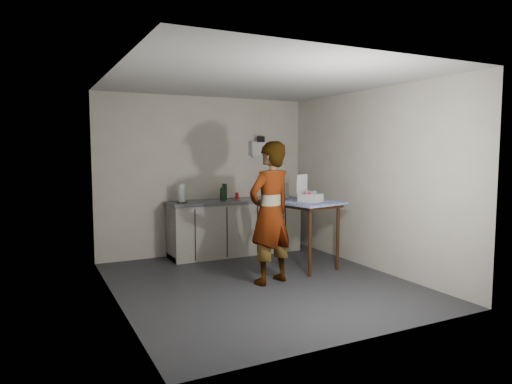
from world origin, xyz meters
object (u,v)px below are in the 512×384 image
dark_bottle (225,192)px  paper_towel (182,194)px  soap_bottle (223,192)px  dish_rack (277,194)px  soda_can (237,196)px  standing_man (270,213)px  side_table (310,210)px  bakery_box (309,196)px  kitchen_counter (235,228)px

dark_bottle → paper_towel: (-0.78, -0.13, 0.01)m
soap_bottle → dish_rack: (1.01, 0.01, -0.08)m
soda_can → standing_man: bearing=-100.3°
soap_bottle → dish_rack: 1.01m
paper_towel → soap_bottle: bearing=2.5°
soda_can → dish_rack: 0.74m
side_table → soap_bottle: soap_bottle is taller
dark_bottle → bakery_box: size_ratio=0.67×
dish_rack → dark_bottle: bearing=174.7°
side_table → dish_rack: 1.41m
standing_man → bakery_box: 0.90m
side_table → soap_bottle: bearing=108.5°
paper_towel → bakery_box: (1.47, -1.34, 0.03)m
kitchen_counter → soap_bottle: 0.66m
standing_man → soap_bottle: 1.72m
soap_bottle → dark_bottle: bearing=53.6°
kitchen_counter → dish_rack: 0.95m
side_table → paper_towel: size_ratio=3.40×
side_table → dish_rack: (0.22, 1.39, 0.10)m
soda_can → paper_towel: paper_towel is taller
standing_man → bakery_box: (0.82, 0.34, 0.16)m
soap_bottle → paper_towel: 0.70m
kitchen_counter → standing_man: size_ratio=1.22×
soda_can → dark_bottle: bearing=161.3°
dish_rack → side_table: bearing=-99.0°
kitchen_counter → side_table: size_ratio=2.26×
kitchen_counter → standing_man: (-0.28, -1.74, 0.49)m
bakery_box → dark_bottle: bearing=88.8°
standing_man → dark_bottle: size_ratio=7.07×
kitchen_counter → dark_bottle: size_ratio=8.61×
paper_towel → dark_bottle: bearing=9.6°
side_table → dark_bottle: dark_bottle is taller
kitchen_counter → soap_bottle: bearing=-174.6°
kitchen_counter → side_table: (0.56, -1.39, 0.44)m
side_table → soda_can: 1.51m
soap_bottle → paper_towel: size_ratio=0.93×
side_table → paper_towel: 2.01m
dish_rack → kitchen_counter: bearing=179.5°
standing_man → dish_rack: bearing=-137.5°
paper_towel → bakery_box: size_ratio=0.75×
kitchen_counter → dish_rack: (0.78, -0.01, 0.54)m
kitchen_counter → dark_bottle: (-0.15, 0.08, 0.61)m
kitchen_counter → bakery_box: bearing=-68.7°
standing_man → dark_bottle: (0.13, 1.82, 0.12)m
side_table → soda_can: size_ratio=8.92×
paper_towel → dish_rack: size_ratio=0.82×
side_table → dark_bottle: bearing=104.5°
standing_man → paper_towel: standing_man is taller
kitchen_counter → paper_towel: bearing=-176.8°
standing_man → soap_bottle: size_ratio=6.77×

